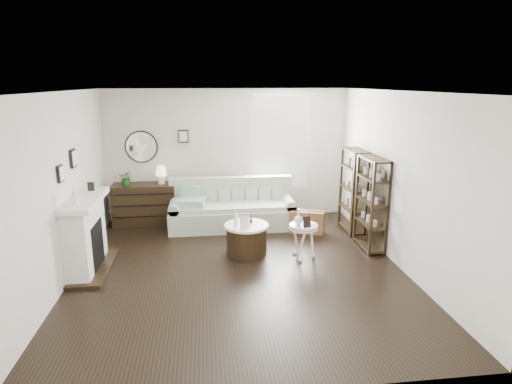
{
  "coord_description": "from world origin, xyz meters",
  "views": [
    {
      "loc": [
        -0.49,
        -6.11,
        2.83
      ],
      "look_at": [
        0.36,
        0.8,
        1.03
      ],
      "focal_mm": 30.0,
      "sensor_mm": 36.0,
      "label": 1
    }
  ],
  "objects": [
    {
      "name": "fireplace",
      "position": [
        -2.32,
        0.3,
        0.54
      ],
      "size": [
        0.5,
        1.4,
        1.84
      ],
      "color": "white",
      "rests_on": "ground"
    },
    {
      "name": "bottle_drum",
      "position": [
        -0.01,
        0.56,
        0.66
      ],
      "size": [
        0.07,
        0.07,
        0.28
      ],
      "primitive_type": "cylinder",
      "color": "silver",
      "rests_on": "drum_table"
    },
    {
      "name": "drum_table",
      "position": [
        0.18,
        0.64,
        0.26
      ],
      "size": [
        0.74,
        0.74,
        0.52
      ],
      "rotation": [
        0.0,
        0.0,
        -0.17
      ],
      "color": "black",
      "rests_on": "ground"
    },
    {
      "name": "table_lamp",
      "position": [
        -1.36,
        2.47,
        1.01
      ],
      "size": [
        0.28,
        0.28,
        0.36
      ],
      "primitive_type": null,
      "rotation": [
        0.0,
        0.0,
        -0.28
      ],
      "color": "white",
      "rests_on": "dresser"
    },
    {
      "name": "card_frame_ped",
      "position": [
        1.1,
        0.22,
        0.67
      ],
      "size": [
        0.14,
        0.09,
        0.18
      ],
      "primitive_type": "cube",
      "rotation": [
        -0.21,
        0.0,
        0.3
      ],
      "color": "black",
      "rests_on": "pedestal_table"
    },
    {
      "name": "dresser",
      "position": [
        -1.72,
        2.47,
        0.41
      ],
      "size": [
        1.24,
        0.53,
        0.83
      ],
      "color": "black",
      "rests_on": "ground"
    },
    {
      "name": "flask_ped",
      "position": [
        1.0,
        0.36,
        0.71
      ],
      "size": [
        0.14,
        0.14,
        0.27
      ],
      "primitive_type": null,
      "color": "silver",
      "rests_on": "pedestal_table"
    },
    {
      "name": "shelf_unit_far",
      "position": [
        2.33,
        1.55,
        0.8
      ],
      "size": [
        0.3,
        0.8,
        1.6
      ],
      "color": "black",
      "rests_on": "ground"
    },
    {
      "name": "eiffel_drum",
      "position": [
        0.26,
        0.69,
        0.61
      ],
      "size": [
        0.11,
        0.11,
        0.18
      ],
      "primitive_type": null,
      "rotation": [
        0.0,
        0.0,
        0.06
      ],
      "color": "black",
      "rests_on": "drum_table"
    },
    {
      "name": "card_frame_drum",
      "position": [
        0.13,
        0.46,
        0.62
      ],
      "size": [
        0.16,
        0.06,
        0.21
      ],
      "primitive_type": "cube",
      "rotation": [
        -0.21,
        0.0,
        -0.04
      ],
      "color": "silver",
      "rests_on": "drum_table"
    },
    {
      "name": "suitcase",
      "position": [
        1.43,
        1.51,
        0.22
      ],
      "size": [
        0.69,
        0.42,
        0.43
      ],
      "primitive_type": "cube",
      "rotation": [
        0.0,
        0.0,
        -0.33
      ],
      "color": "brown",
      "rests_on": "ground"
    },
    {
      "name": "pedestal_table",
      "position": [
        1.08,
        0.34,
        0.53
      ],
      "size": [
        0.48,
        0.48,
        0.58
      ],
      "rotation": [
        0.0,
        0.0,
        -0.4
      ],
      "color": "white",
      "rests_on": "ground"
    },
    {
      "name": "room",
      "position": [
        0.73,
        2.7,
        1.6
      ],
      "size": [
        5.5,
        5.5,
        5.5
      ],
      "color": "black",
      "rests_on": "ground"
    },
    {
      "name": "quilt",
      "position": [
        -0.78,
        1.95,
        0.57
      ],
      "size": [
        0.6,
        0.51,
        0.14
      ],
      "primitive_type": "cube",
      "rotation": [
        0.0,
        0.0,
        -0.12
      ],
      "color": "#217C5D",
      "rests_on": "sofa"
    },
    {
      "name": "shelf_unit_near",
      "position": [
        2.33,
        0.65,
        0.8
      ],
      "size": [
        0.3,
        0.8,
        1.6
      ],
      "color": "black",
      "rests_on": "ground"
    },
    {
      "name": "potted_plant",
      "position": [
        -2.04,
        2.42,
        0.98
      ],
      "size": [
        0.3,
        0.27,
        0.3
      ],
      "primitive_type": "imported",
      "rotation": [
        0.0,
        0.0,
        -0.14
      ],
      "color": "#1E5016",
      "rests_on": "dresser"
    },
    {
      "name": "eiffel_ped",
      "position": [
        1.18,
        0.37,
        0.68
      ],
      "size": [
        0.15,
        0.15,
        0.2
      ],
      "primitive_type": null,
      "rotation": [
        0.0,
        0.0,
        -0.31
      ],
      "color": "black",
      "rests_on": "pedestal_table"
    },
    {
      "name": "sofa",
      "position": [
        0.03,
        2.08,
        0.32
      ],
      "size": [
        2.48,
        0.86,
        0.96
      ],
      "color": "#AFBBA6",
      "rests_on": "ground"
    }
  ]
}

